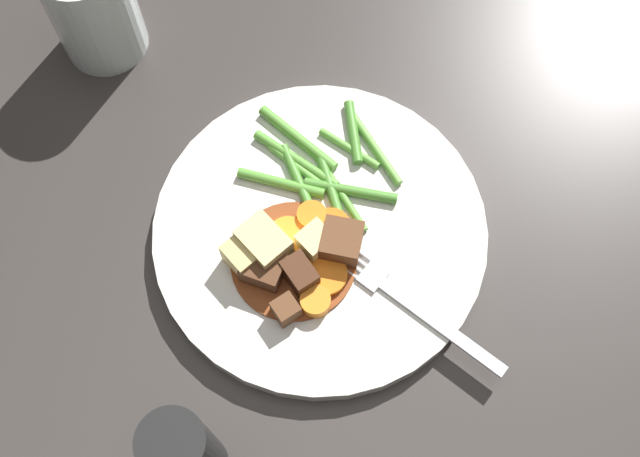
# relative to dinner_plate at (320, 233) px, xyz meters

# --- Properties ---
(ground_plane) EXTENTS (3.00, 3.00, 0.00)m
(ground_plane) POSITION_rel_dinner_plate_xyz_m (0.00, 0.00, -0.01)
(ground_plane) COLOR #383330
(dinner_plate) EXTENTS (0.27, 0.27, 0.02)m
(dinner_plate) POSITION_rel_dinner_plate_xyz_m (0.00, 0.00, 0.00)
(dinner_plate) COLOR white
(dinner_plate) RESTS_ON ground_plane
(stew_sauce) EXTENTS (0.10, 0.10, 0.00)m
(stew_sauce) POSITION_rel_dinner_plate_xyz_m (0.03, -0.01, 0.01)
(stew_sauce) COLOR brown
(stew_sauce) RESTS_ON dinner_plate
(carrot_slice_0) EXTENTS (0.04, 0.04, 0.01)m
(carrot_slice_0) POSITION_rel_dinner_plate_xyz_m (0.01, -0.02, 0.01)
(carrot_slice_0) COLOR orange
(carrot_slice_0) RESTS_ON dinner_plate
(carrot_slice_1) EXTENTS (0.03, 0.03, 0.01)m
(carrot_slice_1) POSITION_rel_dinner_plate_xyz_m (-0.01, -0.01, 0.02)
(carrot_slice_1) COLOR orange
(carrot_slice_1) RESTS_ON dinner_plate
(carrot_slice_2) EXTENTS (0.04, 0.04, 0.01)m
(carrot_slice_2) POSITION_rel_dinner_plate_xyz_m (0.00, 0.01, 0.01)
(carrot_slice_2) COLOR orange
(carrot_slice_2) RESTS_ON dinner_plate
(carrot_slice_3) EXTENTS (0.03, 0.03, 0.01)m
(carrot_slice_3) POSITION_rel_dinner_plate_xyz_m (0.06, 0.01, 0.02)
(carrot_slice_3) COLOR orange
(carrot_slice_3) RESTS_ON dinner_plate
(carrot_slice_4) EXTENTS (0.04, 0.04, 0.01)m
(carrot_slice_4) POSITION_rel_dinner_plate_xyz_m (0.04, 0.01, 0.01)
(carrot_slice_4) COLOR orange
(carrot_slice_4) RESTS_ON dinner_plate
(potato_chunk_0) EXTENTS (0.04, 0.04, 0.03)m
(potato_chunk_0) POSITION_rel_dinner_plate_xyz_m (0.04, -0.05, 0.02)
(potato_chunk_0) COLOR #E5CC7A
(potato_chunk_0) RESTS_ON dinner_plate
(potato_chunk_1) EXTENTS (0.03, 0.03, 0.02)m
(potato_chunk_1) POSITION_rel_dinner_plate_xyz_m (0.02, 0.00, 0.02)
(potato_chunk_1) COLOR #EAD68C
(potato_chunk_1) RESTS_ON dinner_plate
(potato_chunk_2) EXTENTS (0.05, 0.05, 0.03)m
(potato_chunk_2) POSITION_rel_dinner_plate_xyz_m (0.03, -0.04, 0.02)
(potato_chunk_2) COLOR #EAD68C
(potato_chunk_2) RESTS_ON dinner_plate
(meat_chunk_0) EXTENTS (0.03, 0.03, 0.02)m
(meat_chunk_0) POSITION_rel_dinner_plate_xyz_m (0.08, -0.01, 0.02)
(meat_chunk_0) COLOR brown
(meat_chunk_0) RESTS_ON dinner_plate
(meat_chunk_1) EXTENTS (0.03, 0.03, 0.02)m
(meat_chunk_1) POSITION_rel_dinner_plate_xyz_m (0.05, -0.03, 0.02)
(meat_chunk_1) COLOR #56331E
(meat_chunk_1) RESTS_ON dinner_plate
(meat_chunk_2) EXTENTS (0.03, 0.03, 0.03)m
(meat_chunk_2) POSITION_rel_dinner_plate_xyz_m (0.01, 0.02, 0.02)
(meat_chunk_2) COLOR brown
(meat_chunk_2) RESTS_ON dinner_plate
(meat_chunk_3) EXTENTS (0.03, 0.03, 0.02)m
(meat_chunk_3) POSITION_rel_dinner_plate_xyz_m (0.05, -0.01, 0.02)
(meat_chunk_3) COLOR #4C2B19
(meat_chunk_3) RESTS_ON dinner_plate
(green_bean_0) EXTENTS (0.03, 0.06, 0.01)m
(green_bean_0) POSITION_rel_dinner_plate_xyz_m (-0.08, 0.01, 0.01)
(green_bean_0) COLOR #66AD42
(green_bean_0) RESTS_ON dinner_plate
(green_bean_1) EXTENTS (0.06, 0.06, 0.01)m
(green_bean_1) POSITION_rel_dinner_plate_xyz_m (-0.08, 0.03, 0.01)
(green_bean_1) COLOR #66AD42
(green_bean_1) RESTS_ON dinner_plate
(green_bean_2) EXTENTS (0.05, 0.04, 0.01)m
(green_bean_2) POSITION_rel_dinner_plate_xyz_m (-0.04, 0.00, 0.01)
(green_bean_2) COLOR #4C8E33
(green_bean_2) RESTS_ON dinner_plate
(green_bean_3) EXTENTS (0.06, 0.06, 0.01)m
(green_bean_3) POSITION_rel_dinner_plate_xyz_m (-0.04, 0.01, 0.01)
(green_bean_3) COLOR #599E38
(green_bean_3) RESTS_ON dinner_plate
(green_bean_4) EXTENTS (0.05, 0.08, 0.01)m
(green_bean_4) POSITION_rel_dinner_plate_xyz_m (-0.07, -0.04, 0.01)
(green_bean_4) COLOR #599E38
(green_bean_4) RESTS_ON dinner_plate
(green_bean_5) EXTENTS (0.01, 0.07, 0.01)m
(green_bean_5) POSITION_rel_dinner_plate_xyz_m (-0.03, -0.04, 0.01)
(green_bean_5) COLOR #599E38
(green_bean_5) RESTS_ON dinner_plate
(green_bean_6) EXTENTS (0.03, 0.05, 0.01)m
(green_bean_6) POSITION_rel_dinner_plate_xyz_m (-0.05, -0.03, 0.01)
(green_bean_6) COLOR #66AD42
(green_bean_6) RESTS_ON dinner_plate
(green_bean_7) EXTENTS (0.01, 0.08, 0.01)m
(green_bean_7) POSITION_rel_dinner_plate_xyz_m (-0.04, 0.02, 0.01)
(green_bean_7) COLOR #4C8E33
(green_bean_7) RESTS_ON dinner_plate
(green_bean_8) EXTENTS (0.06, 0.05, 0.01)m
(green_bean_8) POSITION_rel_dinner_plate_xyz_m (-0.04, -0.03, 0.01)
(green_bean_8) COLOR #4C8E33
(green_bean_8) RESTS_ON dinner_plate
(green_bean_9) EXTENTS (0.06, 0.03, 0.01)m
(green_bean_9) POSITION_rel_dinner_plate_xyz_m (-0.09, 0.01, 0.01)
(green_bean_9) COLOR #4C8E33
(green_bean_9) RESTS_ON dinner_plate
(green_bean_10) EXTENTS (0.04, 0.08, 0.01)m
(green_bean_10) POSITION_rel_dinner_plate_xyz_m (-0.05, -0.03, 0.01)
(green_bean_10) COLOR #599E38
(green_bean_10) RESTS_ON dinner_plate
(fork) EXTENTS (0.09, 0.17, 0.00)m
(fork) POSITION_rel_dinner_plate_xyz_m (0.04, 0.08, 0.01)
(fork) COLOR silver
(fork) RESTS_ON dinner_plate
(water_glass) EXTENTS (0.08, 0.08, 0.11)m
(water_glass) POSITION_rel_dinner_plate_xyz_m (-0.14, -0.24, 0.04)
(water_glass) COLOR silver
(water_glass) RESTS_ON ground_plane
(pepper_mill) EXTENTS (0.04, 0.04, 0.13)m
(pepper_mill) POSITION_rel_dinner_plate_xyz_m (0.20, -0.04, 0.05)
(pepper_mill) COLOR black
(pepper_mill) RESTS_ON ground_plane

